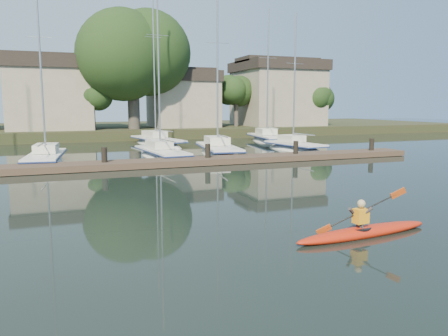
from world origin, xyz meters
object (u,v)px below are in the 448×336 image
object	(u,v)px
sailboat_6	(157,147)
sailboat_2	(162,160)
dock	(158,163)
sailboat_3	(218,157)
sailboat_1	(46,166)
sailboat_4	(294,153)
sailboat_7	(268,144)
kayak	(364,230)

from	to	relation	value
sailboat_6	sailboat_2	bearing A→B (deg)	-110.39
dock	sailboat_3	distance (m)	6.90
dock	sailboat_1	xyz separation A→B (m)	(-6.12, 3.92, -0.38)
sailboat_4	sailboat_7	distance (m)	7.83
dock	sailboat_3	xyz separation A→B (m)	(5.27, 4.43, -0.40)
sailboat_6	sailboat_7	distance (m)	10.51
sailboat_3	sailboat_4	xyz separation A→B (m)	(6.48, 0.54, 0.01)
dock	sailboat_2	bearing A→B (deg)	75.09
sailboat_1	sailboat_2	distance (m)	7.19
kayak	dock	bearing A→B (deg)	93.64
kayak	sailboat_6	xyz separation A→B (m)	(0.38, 28.65, -0.36)
sailboat_2	sailboat_7	distance (m)	14.93
sailboat_6	sailboat_7	bearing A→B (deg)	-14.22
sailboat_1	sailboat_7	distance (m)	21.23
dock	sailboat_6	bearing A→B (deg)	78.41
sailboat_4	sailboat_6	distance (m)	12.33
sailboat_2	sailboat_4	distance (m)	10.73
dock	sailboat_6	xyz separation A→B (m)	(2.74, 13.38, -0.39)
sailboat_3	sailboat_1	bearing A→B (deg)	-169.87
kayak	sailboat_3	world-z (taller)	sailboat_3
dock	sailboat_2	world-z (taller)	sailboat_2
sailboat_2	sailboat_6	size ratio (longest dim) A/B	0.87
sailboat_4	sailboat_7	world-z (taller)	sailboat_7
sailboat_2	sailboat_3	distance (m)	4.23
sailboat_2	sailboat_4	size ratio (longest dim) A/B	1.19
sailboat_2	sailboat_4	xyz separation A→B (m)	(10.69, 0.98, -0.02)
dock	sailboat_7	world-z (taller)	sailboat_7
dock	sailboat_1	size ratio (longest dim) A/B	2.63
sailboat_3	sailboat_4	size ratio (longest dim) A/B	1.17
sailboat_1	sailboat_3	bearing A→B (deg)	8.32
kayak	sailboat_3	distance (m)	19.91
dock	sailboat_7	distance (m)	18.31
kayak	dock	size ratio (longest dim) A/B	0.13
sailboat_2	sailboat_7	size ratio (longest dim) A/B	1.01
sailboat_3	dock	bearing A→B (deg)	-132.38
sailboat_6	sailboat_7	size ratio (longest dim) A/B	1.17
sailboat_3	sailboat_7	world-z (taller)	sailboat_7
sailboat_3	sailboat_2	bearing A→B (deg)	-166.47
kayak	sailboat_7	world-z (taller)	sailboat_7
sailboat_1	sailboat_7	size ratio (longest dim) A/B	0.95
dock	sailboat_2	xyz separation A→B (m)	(1.06, 3.99, -0.38)
sailboat_6	sailboat_4	bearing A→B (deg)	-53.29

